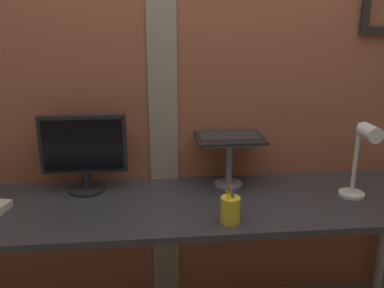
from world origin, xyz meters
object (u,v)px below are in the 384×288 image
at_px(monitor, 84,149).
at_px(desk_lamp, 363,153).
at_px(laptop, 227,122).
at_px(pen_cup, 230,210).

relative_size(monitor, desk_lamp, 1.10).
bearing_deg(desk_lamp, laptop, 150.93).
relative_size(desk_lamp, pen_cup, 2.32).
bearing_deg(pen_cup, desk_lamp, 13.86).
bearing_deg(desk_lamp, monitor, 169.24).
relative_size(laptop, desk_lamp, 0.89).
bearing_deg(monitor, desk_lamp, -10.76).
bearing_deg(desk_lamp, pen_cup, -166.14).
xyz_separation_m(laptop, desk_lamp, (0.56, -0.31, -0.08)).
distance_m(monitor, laptop, 0.72).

